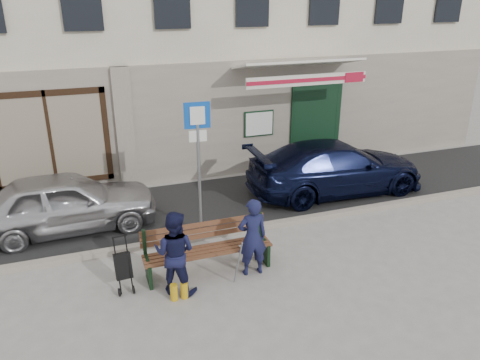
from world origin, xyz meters
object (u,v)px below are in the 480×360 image
car_navy (336,167)px  stroller (123,267)px  bench (206,250)px  woman (175,253)px  parking_sign (198,147)px  car_silver (65,202)px  man (252,237)px

car_navy → stroller: (-5.73, -2.61, -0.24)m
bench → woman: (-0.65, -0.41, 0.31)m
parking_sign → woman: 2.48m
stroller → bench: bearing=-2.5°
car_navy → stroller: car_navy is taller
parking_sign → bench: 2.17m
car_navy → bench: size_ratio=1.94×
parking_sign → stroller: bearing=-135.1°
stroller → parking_sign: bearing=36.6°
car_silver → parking_sign: bearing=-113.8°
car_navy → man: (-3.43, -2.90, 0.08)m
woman → bench: bearing=-116.1°
car_silver → bench: 3.59m
woman → stroller: size_ratio=1.54×
man → woman: 1.45m
car_navy → man: bearing=131.3°
car_silver → woman: woman is taller
parking_sign → man: size_ratio=1.91×
parking_sign → woman: (-0.97, -1.95, -1.19)m
car_silver → car_navy: bearing=-92.4°
car_navy → parking_sign: bearing=105.8°
car_silver → parking_sign: 3.22m
car_silver → man: size_ratio=2.55×
man → car_navy: bearing=-137.9°
car_silver → parking_sign: size_ratio=1.34×
man → woman: (-1.45, -0.08, 0.01)m
man → woman: bearing=4.9°
stroller → car_navy: bearing=20.0°
bench → woman: woman is taller
car_navy → parking_sign: parking_sign is taller
man → stroller: 2.34m
bench → stroller: 1.51m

